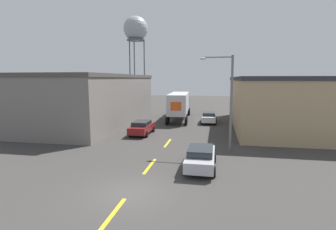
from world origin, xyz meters
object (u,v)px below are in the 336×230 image
(water_tower, at_px, (136,30))
(parked_car_right_far, at_px, (209,117))
(parked_car_right_near, at_px, (201,157))
(street_lamp, at_px, (227,96))
(semi_truck, at_px, (180,103))
(parked_car_left_far, at_px, (142,127))

(water_tower, bearing_deg, parked_car_right_far, -57.01)
(parked_car_right_near, height_order, water_tower, water_tower)
(water_tower, height_order, street_lamp, water_tower)
(semi_truck, distance_m, street_lamp, 17.46)
(semi_truck, height_order, water_tower, water_tower)
(water_tower, bearing_deg, parked_car_left_far, -71.92)
(parked_car_right_near, xyz_separation_m, street_lamp, (1.80, 4.93, 3.78))
(parked_car_right_near, bearing_deg, street_lamp, 69.94)
(parked_car_right_near, distance_m, water_tower, 55.26)
(semi_truck, distance_m, parked_car_left_far, 11.78)
(parked_car_right_far, xyz_separation_m, street_lamp, (1.80, -13.59, 3.78))
(parked_car_right_near, relative_size, street_lamp, 0.59)
(parked_car_left_far, distance_m, street_lamp, 10.57)
(parked_car_right_far, bearing_deg, parked_car_left_far, -127.81)
(parked_car_left_far, distance_m, parked_car_right_near, 11.87)
(parked_car_right_far, bearing_deg, semi_truck, 149.45)
(semi_truck, bearing_deg, parked_car_left_far, -105.84)
(parked_car_right_near, relative_size, water_tower, 0.21)
(parked_car_left_far, relative_size, street_lamp, 0.59)
(parked_car_left_far, height_order, street_lamp, street_lamp)
(parked_car_right_far, height_order, street_lamp, street_lamp)
(parked_car_right_far, bearing_deg, parked_car_right_near, -90.00)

